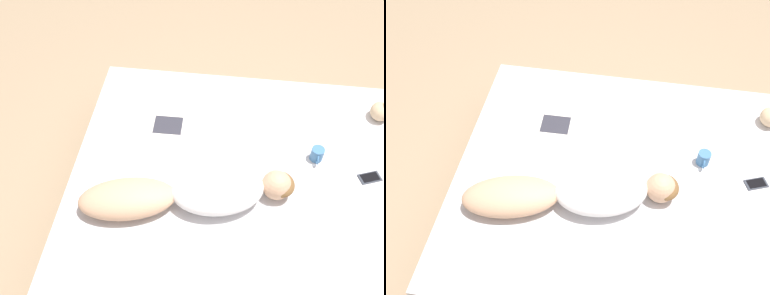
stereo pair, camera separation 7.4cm
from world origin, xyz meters
TOP-DOWN VIEW (x-y plane):
  - ground_plane at (0.00, 0.00)m, footprint 12.00×12.00m
  - bed at (0.00, 0.00)m, footprint 1.88×2.21m
  - person at (0.21, -0.30)m, footprint 0.55×1.29m
  - open_magazine at (-0.48, -0.54)m, footprint 0.50×0.28m
  - coffee_mug at (-0.20, 0.45)m, footprint 0.12×0.08m
  - cell_phone at (-0.08, 0.77)m, footprint 0.12×0.15m
  - plush_toy at (-0.62, 0.90)m, footprint 0.14×0.16m

SIDE VIEW (x-z plane):
  - ground_plane at x=0.00m, z-range 0.00..0.00m
  - bed at x=0.00m, z-range 0.00..0.49m
  - open_magazine at x=-0.48m, z-range 0.49..0.50m
  - cell_phone at x=-0.08m, z-range 0.49..0.50m
  - coffee_mug at x=-0.20m, z-range 0.50..0.59m
  - plush_toy at x=-0.62m, z-range 0.48..0.67m
  - person at x=0.21m, z-range 0.49..0.68m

